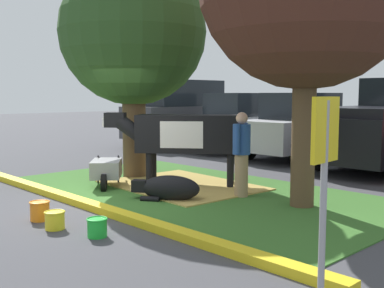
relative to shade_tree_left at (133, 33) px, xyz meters
name	(u,v)px	position (x,y,z in m)	size (l,w,h in m)	color
ground_plane	(107,201)	(1.70, -1.90, -3.38)	(80.00, 80.00, 0.00)	#424247
grass_island	(197,191)	(2.22, -0.08, -3.37)	(8.13, 4.39, 0.02)	#386B28
curb_yellow	(98,208)	(2.22, -2.43, -3.32)	(9.33, 0.24, 0.12)	yellow
hay_bedding	(182,185)	(1.62, 0.05, -3.36)	(3.20, 2.40, 0.04)	tan
shade_tree_left	(133,33)	(0.00, 0.00, 0.00)	(3.40, 3.40, 5.12)	brown
cow_holstein	(186,134)	(1.60, 0.18, -2.26)	(2.63, 2.32, 1.58)	black
calf_lying	(169,188)	(2.46, -1.05, -3.14)	(1.25, 1.02, 0.48)	black
person_handler	(241,152)	(3.19, 0.16, -2.50)	(0.34, 0.50, 1.64)	#9E7F5B
wheelbarrow	(106,169)	(0.56, -1.16, -3.00)	(1.41, 1.29, 0.63)	gray
parking_sign	(324,164)	(6.90, -3.10, -2.00)	(0.08, 0.44, 1.96)	#99999E
bucket_orange	(40,210)	(2.10, -3.41, -3.22)	(0.32, 0.32, 0.30)	orange
bucket_yellow	(55,220)	(2.72, -3.47, -3.24)	(0.31, 0.31, 0.27)	yellow
bucket_green	(97,227)	(3.47, -3.23, -3.24)	(0.30, 0.30, 0.27)	green
suv_dark_grey	(181,112)	(-4.73, 5.79, -2.11)	(2.16, 4.62, 2.52)	#3D3D42
hatchback_white	(240,123)	(-1.84, 5.99, -2.40)	(2.06, 4.42, 2.02)	silver
sedan_silver	(301,126)	(0.76, 5.80, -2.40)	(2.06, 4.42, 2.02)	silver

